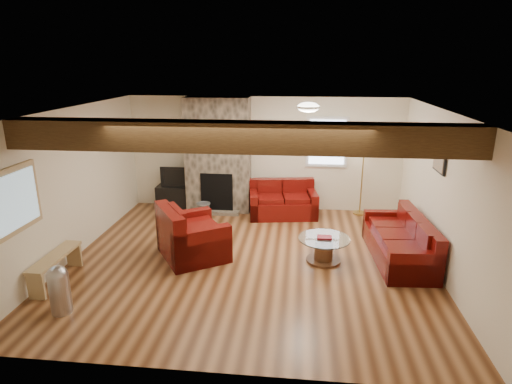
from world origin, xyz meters
TOP-DOWN VIEW (x-y plane):
  - room at (0.00, 0.00)m, footprint 8.00×8.00m
  - oak_beam at (0.00, -1.25)m, footprint 6.00×0.36m
  - chimney_breast at (-1.00, 2.49)m, footprint 1.40×0.67m
  - back_window at (1.35, 2.71)m, footprint 0.90×0.08m
  - hatch_window at (-2.96, -1.50)m, footprint 0.08×1.00m
  - ceiling_dome at (0.90, 0.90)m, footprint 0.40×0.40m
  - artwork_back at (0.15, 2.71)m, footprint 0.42×0.06m
  - artwork_right at (2.96, 0.30)m, footprint 0.06×0.55m
  - sofa_three at (2.48, 0.32)m, footprint 0.94×1.99m
  - loveseat at (0.44, 2.23)m, footprint 1.53×1.02m
  - armchair_red at (-0.99, 0.07)m, footprint 1.43×1.47m
  - coffee_table at (1.23, 0.10)m, footprint 0.86×0.86m
  - tv_cabinet at (-1.92, 2.53)m, footprint 1.03×0.41m
  - television at (-1.92, 2.53)m, footprint 0.79×0.10m
  - floor_lamp at (2.12, 2.55)m, footprint 0.42×0.42m
  - pine_bench at (-2.83, -1.03)m, footprint 0.26×1.13m
  - pedal_bin at (-2.31, -1.82)m, footprint 0.28×0.28m
  - coal_bucket at (-1.26, 2.03)m, footprint 0.32×0.32m

SIDE VIEW (x-z plane):
  - coal_bucket at x=-1.26m, z-range 0.00..0.30m
  - coffee_table at x=1.23m, z-range -0.01..0.43m
  - pine_bench at x=-2.83m, z-range 0.00..0.42m
  - tv_cabinet at x=-1.92m, z-range 0.00..0.51m
  - pedal_bin at x=-2.31m, z-range 0.00..0.68m
  - sofa_three at x=2.48m, z-range 0.00..0.75m
  - loveseat at x=0.44m, z-range 0.00..0.76m
  - armchair_red at x=-0.99m, z-range 0.00..0.90m
  - television at x=-1.92m, z-range 0.51..0.97m
  - chimney_breast at x=-1.00m, z-range -0.03..2.47m
  - room at x=0.00m, z-range -2.75..5.25m
  - floor_lamp at x=2.12m, z-range 0.58..2.23m
  - hatch_window at x=-2.96m, z-range 1.00..1.90m
  - back_window at x=1.35m, z-range 1.00..2.10m
  - artwork_back at x=0.15m, z-range 1.44..1.96m
  - artwork_right at x=2.96m, z-range 1.54..1.96m
  - oak_beam at x=0.00m, z-range 2.12..2.50m
  - ceiling_dome at x=0.90m, z-range 2.35..2.53m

